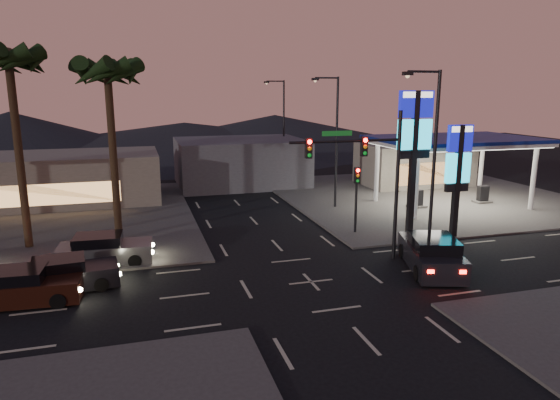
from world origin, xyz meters
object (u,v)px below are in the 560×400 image
object	(u,v)px
car_lane_a_front	(65,275)
suv_station	(431,254)
pylon_sign_short	(458,164)
gas_station	(455,142)
car_lane_a_mid	(23,287)
pylon_sign_tall	(414,135)
car_lane_b_front	(104,250)
car_lane_b_mid	(98,249)
traffic_signal_mast	(368,165)

from	to	relation	value
car_lane_a_front	suv_station	size ratio (longest dim) A/B	0.82
pylon_sign_short	gas_station	bearing A→B (deg)	56.31
gas_station	pylon_sign_short	size ratio (longest dim) A/B	1.74
car_lane_a_mid	suv_station	world-z (taller)	suv_station
gas_station	pylon_sign_tall	distance (m)	10.01
pylon_sign_tall	car_lane_b_front	bearing A→B (deg)	179.98
car_lane_b_front	car_lane_b_mid	bearing A→B (deg)	115.70
car_lane_b_mid	suv_station	xyz separation A→B (m)	(16.45, -6.30, 0.20)
gas_station	pylon_sign_tall	size ratio (longest dim) A/B	1.36
car_lane_b_front	car_lane_b_mid	distance (m)	0.77
pylon_sign_short	suv_station	distance (m)	7.50
gas_station	car_lane_b_mid	size ratio (longest dim) A/B	2.83
car_lane_a_front	car_lane_b_front	world-z (taller)	car_lane_b_front
pylon_sign_short	car_lane_a_front	world-z (taller)	pylon_sign_short
gas_station	car_lane_a_front	bearing A→B (deg)	-160.40
car_lane_b_mid	car_lane_b_front	bearing A→B (deg)	-64.30
car_lane_b_front	car_lane_a_mid	bearing A→B (deg)	-125.42
traffic_signal_mast	car_lane_a_mid	distance (m)	17.11
gas_station	pylon_sign_tall	world-z (taller)	pylon_sign_tall
pylon_sign_short	car_lane_b_mid	distance (m)	21.42
pylon_sign_tall	car_lane_a_front	distance (m)	20.73
car_lane_b_front	car_lane_a_front	bearing A→B (deg)	-115.82
car_lane_a_front	car_lane_a_mid	size ratio (longest dim) A/B	0.98
gas_station	suv_station	distance (m)	15.98
car_lane_b_mid	gas_station	bearing A→B (deg)	12.60
traffic_signal_mast	suv_station	xyz separation A→B (m)	(2.72, -2.10, -4.39)
gas_station	traffic_signal_mast	distance (m)	15.82
car_lane_a_mid	car_lane_a_front	bearing A→B (deg)	36.74
pylon_sign_short	suv_station	bearing A→B (deg)	-134.49
car_lane_a_mid	gas_station	bearing A→B (deg)	20.66
car_lane_b_front	gas_station	bearing A→B (deg)	14.21
car_lane_a_mid	car_lane_b_front	distance (m)	5.32
pylon_sign_tall	car_lane_b_front	distance (m)	19.00
car_lane_a_front	suv_station	distance (m)	17.82
traffic_signal_mast	suv_station	bearing A→B (deg)	-37.67
traffic_signal_mast	car_lane_b_front	bearing A→B (deg)	165.29
car_lane_a_front	car_lane_b_mid	distance (m)	4.06
traffic_signal_mast	gas_station	bearing A→B (deg)	39.28
pylon_sign_tall	suv_station	size ratio (longest dim) A/B	1.55
car_lane_a_front	car_lane_b_front	distance (m)	3.54
pylon_sign_short	suv_station	xyz separation A→B (m)	(-4.53, -4.61, -3.82)
gas_station	car_lane_a_mid	distance (m)	31.01
car_lane_a_front	suv_station	world-z (taller)	suv_station
car_lane_a_mid	suv_station	bearing A→B (deg)	-3.80
car_lane_b_front	suv_station	world-z (taller)	suv_station
pylon_sign_tall	car_lane_a_mid	distance (m)	22.39
gas_station	car_lane_b_front	size ratio (longest dim) A/B	2.43
pylon_sign_tall	traffic_signal_mast	xyz separation A→B (m)	(-4.74, -3.51, -1.17)
car_lane_a_front	car_lane_a_mid	distance (m)	1.93
gas_station	traffic_signal_mast	world-z (taller)	traffic_signal_mast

